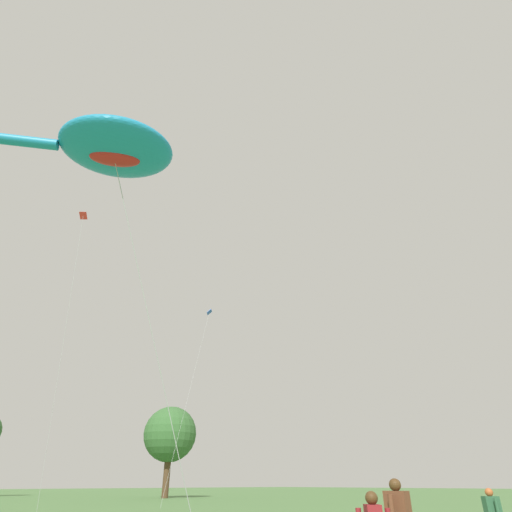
{
  "coord_description": "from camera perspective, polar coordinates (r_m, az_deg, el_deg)",
  "views": [
    {
      "loc": [
        -9.13,
        -2.57,
        1.55
      ],
      "look_at": [
        -0.54,
        6.57,
        8.17
      ],
      "focal_mm": 30.24,
      "sensor_mm": 36.0,
      "label": 1
    }
  ],
  "objects": [
    {
      "name": "big_show_kite",
      "position": [
        16.57,
        -18.63,
        13.33
      ],
      "size": [
        10.52,
        6.05,
        12.61
      ],
      "rotation": [
        0.0,
        0.0,
        -0.58
      ],
      "color": "#1E8CBF",
      "rests_on": "ground"
    },
    {
      "name": "small_kite_streamer_purple",
      "position": [
        40.71,
        -6.84,
        -9.92
      ],
      "size": [
        4.98,
        2.04,
        16.34
      ],
      "rotation": [
        0.0,
        0.0,
        2.47
      ],
      "color": "blue",
      "rests_on": "ground"
    },
    {
      "name": "tree_oak_left",
      "position": [
        58.03,
        -11.29,
        -22.13
      ],
      "size": [
        6.36,
        6.36,
        10.06
      ],
      "color": "#513823",
      "rests_on": "ground"
    },
    {
      "name": "small_kite_diamond_red",
      "position": [
        33.21,
        -22.47,
        0.96
      ],
      "size": [
        1.73,
        1.46,
        19.23
      ],
      "rotation": [
        0.0,
        0.0,
        0.77
      ],
      "color": "red",
      "rests_on": "ground"
    }
  ]
}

